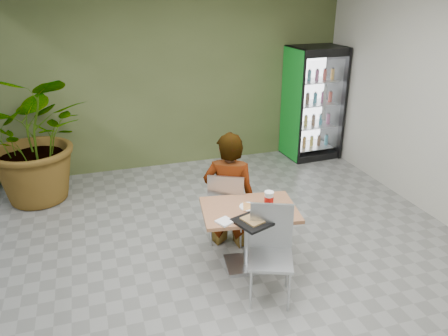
{
  "coord_description": "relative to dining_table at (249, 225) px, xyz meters",
  "views": [
    {
      "loc": [
        -1.43,
        -3.78,
        3.02
      ],
      "look_at": [
        0.02,
        0.76,
        1.0
      ],
      "focal_mm": 35.0,
      "sensor_mm": 36.0,
      "label": 1
    }
  ],
  "objects": [
    {
      "name": "soda_cup",
      "position": [
        0.21,
        -0.04,
        0.3
      ],
      "size": [
        0.11,
        0.11,
        0.19
      ],
      "color": "white",
      "rests_on": "dining_table"
    },
    {
      "name": "napkin_stack",
      "position": [
        -0.35,
        -0.21,
        0.22
      ],
      "size": [
        0.21,
        0.21,
        0.02
      ],
      "primitive_type": "cube",
      "rotation": [
        0.0,
        0.0,
        0.45
      ],
      "color": "white",
      "rests_on": "dining_table"
    },
    {
      "name": "cafeteria_tray",
      "position": [
        -0.01,
        -0.29,
        0.23
      ],
      "size": [
        0.58,
        0.5,
        0.03
      ],
      "primitive_type": "cube",
      "rotation": [
        0.0,
        0.0,
        0.35
      ],
      "color": "black",
      "rests_on": "dining_table"
    },
    {
      "name": "chair_far",
      "position": [
        -0.09,
        0.52,
        0.03
      ],
      "size": [
        0.58,
        0.58,
        0.97
      ],
      "rotation": [
        0.0,
        0.0,
        2.68
      ],
      "color": "#B0B3B5",
      "rests_on": "ground"
    },
    {
      "name": "ground",
      "position": [
        -0.12,
        -0.16,
        -0.54
      ],
      "size": [
        7.0,
        7.0,
        0.0
      ],
      "primitive_type": "plane",
      "color": "gray",
      "rests_on": "ground"
    },
    {
      "name": "pizza_plate",
      "position": [
        0.01,
        0.02,
        0.23
      ],
      "size": [
        0.29,
        0.21,
        0.03
      ],
      "color": "white",
      "rests_on": "dining_table"
    },
    {
      "name": "room_envelope",
      "position": [
        -0.12,
        -0.16,
        1.06
      ],
      "size": [
        6.0,
        7.0,
        3.2
      ],
      "primitive_type": null,
      "color": "beige",
      "rests_on": "ground"
    },
    {
      "name": "chair_near",
      "position": [
        0.05,
        -0.5,
        0.04
      ],
      "size": [
        0.57,
        0.58,
        0.99
      ],
      "rotation": [
        0.0,
        0.0,
        -0.39
      ],
      "color": "#B0B3B5",
      "rests_on": "ground"
    },
    {
      "name": "potted_plant",
      "position": [
        -2.32,
        2.55,
        0.44
      ],
      "size": [
        2.13,
        1.97,
        1.95
      ],
      "primitive_type": "imported",
      "rotation": [
        0.0,
        0.0,
        -0.3
      ],
      "color": "#2C5F26",
      "rests_on": "ground"
    },
    {
      "name": "dining_table",
      "position": [
        0.0,
        0.0,
        0.0
      ],
      "size": [
        1.12,
        0.86,
        0.75
      ],
      "rotation": [
        0.0,
        0.0,
        -0.15
      ],
      "color": "#A86948",
      "rests_on": "ground"
    },
    {
      "name": "seated_woman",
      "position": [
        -0.05,
        0.56,
        0.04
      ],
      "size": [
        0.77,
        0.66,
        1.75
      ],
      "primitive_type": "imported",
      "rotation": [
        0.0,
        0.0,
        2.68
      ],
      "color": "black",
      "rests_on": "ground"
    },
    {
      "name": "beverage_fridge",
      "position": [
        2.37,
        2.98,
        0.47
      ],
      "size": [
        0.96,
        0.76,
        2.02
      ],
      "rotation": [
        0.0,
        0.0,
        0.06
      ],
      "color": "black",
      "rests_on": "ground"
    }
  ]
}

